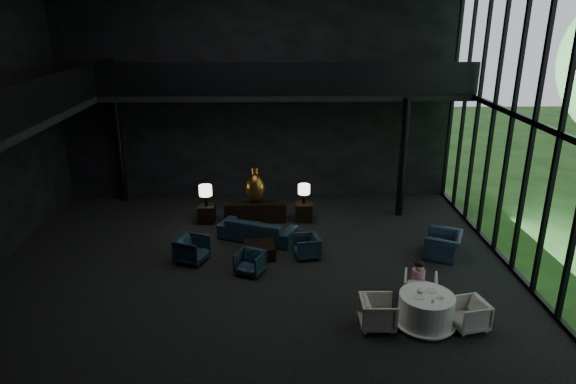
{
  "coord_description": "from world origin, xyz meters",
  "views": [
    {
      "loc": [
        0.62,
        -12.24,
        6.58
      ],
      "look_at": [
        0.92,
        0.5,
        2.09
      ],
      "focal_mm": 32.0,
      "sensor_mm": 36.0,
      "label": 1
    }
  ],
  "objects_px": {
    "dining_chair_east": "(469,314)",
    "console": "(256,212)",
    "coffee_table": "(259,250)",
    "child": "(418,274)",
    "table_lamp_right": "(304,190)",
    "lounge_armchair_south": "(250,263)",
    "table_lamp_left": "(205,191)",
    "dining_chair_west": "(378,311)",
    "sofa": "(257,224)",
    "side_table_left": "(207,214)",
    "dining_chair_north": "(420,287)",
    "lounge_armchair_east": "(307,247)",
    "window_armchair": "(443,241)",
    "dining_table": "(426,312)",
    "bronze_urn": "(255,187)",
    "side_table_right": "(304,212)",
    "lounge_armchair_west": "(192,248)"
  },
  "relations": [
    {
      "from": "dining_chair_east",
      "to": "console",
      "type": "bearing_deg",
      "value": -153.72
    },
    {
      "from": "coffee_table",
      "to": "child",
      "type": "distance_m",
      "value": 4.63
    },
    {
      "from": "table_lamp_right",
      "to": "lounge_armchair_south",
      "type": "xyz_separation_m",
      "value": [
        -1.61,
        -3.63,
        -0.76
      ]
    },
    {
      "from": "table_lamp_left",
      "to": "dining_chair_west",
      "type": "relative_size",
      "value": 0.91
    },
    {
      "from": "table_lamp_right",
      "to": "sofa",
      "type": "distance_m",
      "value": 2.18
    },
    {
      "from": "side_table_left",
      "to": "lounge_armchair_south",
      "type": "bearing_deg",
      "value": -66.03
    },
    {
      "from": "console",
      "to": "coffee_table",
      "type": "distance_m",
      "value": 2.61
    },
    {
      "from": "dining_chair_north",
      "to": "dining_chair_east",
      "type": "xyz_separation_m",
      "value": [
        0.79,
        -1.08,
        -0.05
      ]
    },
    {
      "from": "lounge_armchair_south",
      "to": "child",
      "type": "height_order",
      "value": "child"
    },
    {
      "from": "sofa",
      "to": "dining_chair_east",
      "type": "bearing_deg",
      "value": 157.39
    },
    {
      "from": "side_table_left",
      "to": "dining_chair_east",
      "type": "height_order",
      "value": "dining_chair_east"
    },
    {
      "from": "dining_chair_west",
      "to": "dining_chair_east",
      "type": "bearing_deg",
      "value": -91.0
    },
    {
      "from": "table_lamp_left",
      "to": "dining_chair_east",
      "type": "bearing_deg",
      "value": -43.41
    },
    {
      "from": "lounge_armchair_east",
      "to": "dining_chair_west",
      "type": "distance_m",
      "value": 3.7
    },
    {
      "from": "window_armchair",
      "to": "dining_chair_east",
      "type": "relative_size",
      "value": 1.61
    },
    {
      "from": "coffee_table",
      "to": "dining_table",
      "type": "distance_m",
      "value": 5.12
    },
    {
      "from": "sofa",
      "to": "dining_chair_west",
      "type": "distance_m",
      "value": 5.43
    },
    {
      "from": "sofa",
      "to": "dining_table",
      "type": "distance_m",
      "value": 6.02
    },
    {
      "from": "bronze_urn",
      "to": "child",
      "type": "xyz_separation_m",
      "value": [
        4.01,
        -5.3,
        -0.37
      ]
    },
    {
      "from": "side_table_right",
      "to": "bronze_urn",
      "type": "bearing_deg",
      "value": 176.88
    },
    {
      "from": "side_table_right",
      "to": "dining_table",
      "type": "relative_size",
      "value": 0.44
    },
    {
      "from": "table_lamp_right",
      "to": "lounge_armchair_south",
      "type": "height_order",
      "value": "table_lamp_right"
    },
    {
      "from": "lounge_armchair_east",
      "to": "child",
      "type": "xyz_separation_m",
      "value": [
        2.47,
        -2.49,
        0.45
      ]
    },
    {
      "from": "bronze_urn",
      "to": "dining_table",
      "type": "xyz_separation_m",
      "value": [
        3.97,
        -6.21,
        -0.82
      ]
    },
    {
      "from": "sofa",
      "to": "window_armchair",
      "type": "bearing_deg",
      "value": -171.18
    },
    {
      "from": "sofa",
      "to": "lounge_armchair_south",
      "type": "distance_m",
      "value": 2.15
    },
    {
      "from": "console",
      "to": "lounge_armchair_east",
      "type": "relative_size",
      "value": 3.14
    },
    {
      "from": "side_table_right",
      "to": "console",
      "type": "bearing_deg",
      "value": -178.42
    },
    {
      "from": "lounge_armchair_east",
      "to": "coffee_table",
      "type": "xyz_separation_m",
      "value": [
        -1.34,
        0.08,
        -0.13
      ]
    },
    {
      "from": "bronze_urn",
      "to": "table_lamp_right",
      "type": "height_order",
      "value": "bronze_urn"
    },
    {
      "from": "side_table_right",
      "to": "dining_table",
      "type": "height_order",
      "value": "dining_table"
    },
    {
      "from": "window_armchair",
      "to": "bronze_urn",
      "type": "bearing_deg",
      "value": -94.17
    },
    {
      "from": "table_lamp_right",
      "to": "child",
      "type": "distance_m",
      "value": 5.74
    },
    {
      "from": "lounge_armchair_south",
      "to": "dining_chair_east",
      "type": "distance_m",
      "value": 5.54
    },
    {
      "from": "table_lamp_left",
      "to": "dining_chair_west",
      "type": "height_order",
      "value": "table_lamp_left"
    },
    {
      "from": "table_lamp_right",
      "to": "coffee_table",
      "type": "distance_m",
      "value": 3.11
    },
    {
      "from": "bronze_urn",
      "to": "dining_table",
      "type": "distance_m",
      "value": 7.41
    },
    {
      "from": "console",
      "to": "lounge_armchair_west",
      "type": "relative_size",
      "value": 2.48
    },
    {
      "from": "console",
      "to": "dining_table",
      "type": "distance_m",
      "value": 7.25
    },
    {
      "from": "console",
      "to": "side_table_right",
      "type": "height_order",
      "value": "console"
    },
    {
      "from": "bronze_urn",
      "to": "side_table_left",
      "type": "distance_m",
      "value": 1.82
    },
    {
      "from": "dining_table",
      "to": "dining_chair_west",
      "type": "bearing_deg",
      "value": -177.8
    },
    {
      "from": "table_lamp_left",
      "to": "lounge_armchair_west",
      "type": "xyz_separation_m",
      "value": [
        -0.05,
        -2.8,
        -0.68
      ]
    },
    {
      "from": "side_table_right",
      "to": "lounge_armchair_west",
      "type": "xyz_separation_m",
      "value": [
        -3.25,
        -2.91,
        0.11
      ]
    },
    {
      "from": "side_table_right",
      "to": "child",
      "type": "bearing_deg",
      "value": -65.16
    },
    {
      "from": "table_lamp_right",
      "to": "dining_table",
      "type": "relative_size",
      "value": 0.48
    },
    {
      "from": "sofa",
      "to": "dining_table",
      "type": "height_order",
      "value": "sofa"
    },
    {
      "from": "child",
      "to": "table_lamp_left",
      "type": "bearing_deg",
      "value": -42.28
    },
    {
      "from": "lounge_armchair_west",
      "to": "dining_chair_north",
      "type": "height_order",
      "value": "lounge_armchair_west"
    },
    {
      "from": "lounge_armchair_west",
      "to": "window_armchair",
      "type": "height_order",
      "value": "window_armchair"
    }
  ]
}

